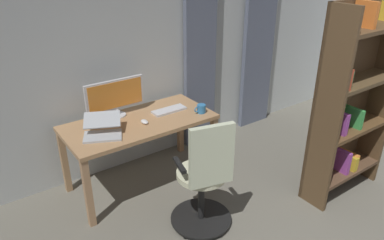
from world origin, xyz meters
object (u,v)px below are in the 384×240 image
(computer_monitor, at_px, (115,96))
(laptop, at_px, (103,130))
(computer_mouse, at_px, (144,122))
(computer_keyboard, at_px, (169,110))
(bookshelf, at_px, (350,103))
(office_chair, at_px, (205,181))
(mug_coffee, at_px, (201,109))
(desk, at_px, (140,129))

(computer_monitor, bearing_deg, laptop, 47.57)
(computer_monitor, relative_size, computer_mouse, 6.21)
(computer_keyboard, bearing_deg, bookshelf, 134.82)
(office_chair, relative_size, computer_monitor, 1.75)
(mug_coffee, distance_m, bookshelf, 1.44)
(desk, distance_m, mug_coffee, 0.66)
(computer_keyboard, distance_m, bookshelf, 1.78)
(computer_keyboard, distance_m, computer_mouse, 0.37)
(computer_monitor, xyz_separation_m, bookshelf, (-1.74, 1.48, 0.00))
(laptop, bearing_deg, computer_keyboard, -147.54)
(office_chair, relative_size, computer_keyboard, 2.98)
(computer_monitor, xyz_separation_m, computer_keyboard, (-0.49, 0.22, -0.20))
(office_chair, distance_m, bookshelf, 1.60)
(computer_monitor, height_order, computer_keyboard, computer_monitor)
(desk, relative_size, office_chair, 1.37)
(office_chair, bearing_deg, mug_coffee, 69.75)
(computer_keyboard, height_order, mug_coffee, mug_coffee)
(office_chair, height_order, mug_coffee, office_chair)
(desk, distance_m, bookshelf, 2.05)
(office_chair, bearing_deg, bookshelf, 2.91)
(computer_monitor, relative_size, bookshelf, 0.32)
(office_chair, bearing_deg, computer_monitor, 115.92)
(bookshelf, bearing_deg, laptop, -29.79)
(computer_monitor, distance_m, laptop, 0.46)
(desk, xyz_separation_m, bookshelf, (-1.61, 1.24, 0.31))
(computer_monitor, height_order, laptop, computer_monitor)
(office_chair, relative_size, computer_mouse, 10.85)
(office_chair, height_order, bookshelf, bookshelf)
(computer_keyboard, xyz_separation_m, computer_mouse, (0.35, 0.10, 0.01))
(computer_keyboard, relative_size, mug_coffee, 2.72)
(computer_keyboard, relative_size, bookshelf, 0.19)
(computer_mouse, bearing_deg, computer_keyboard, -163.54)
(computer_monitor, height_order, computer_mouse, computer_monitor)
(bookshelf, bearing_deg, computer_monitor, -40.39)
(desk, height_order, computer_keyboard, computer_keyboard)
(desk, relative_size, bookshelf, 0.78)
(office_chair, bearing_deg, computer_mouse, 111.15)
(computer_keyboard, bearing_deg, mug_coffee, 138.72)
(laptop, xyz_separation_m, mug_coffee, (-1.03, 0.13, -0.01))
(computer_keyboard, relative_size, laptop, 0.82)
(desk, distance_m, computer_keyboard, 0.38)
(computer_keyboard, relative_size, computer_mouse, 3.65)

